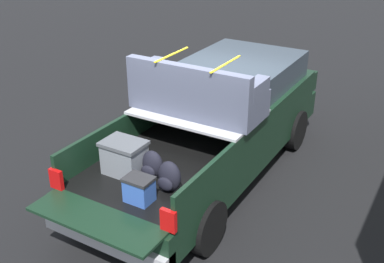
# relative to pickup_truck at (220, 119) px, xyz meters

# --- Properties ---
(ground_plane) EXTENTS (40.00, 40.00, 0.00)m
(ground_plane) POSITION_rel_pickup_truck_xyz_m (-0.34, -0.00, -0.94)
(ground_plane) COLOR black
(pickup_truck) EXTENTS (6.05, 2.06, 2.23)m
(pickup_truck) POSITION_rel_pickup_truck_xyz_m (0.00, 0.00, 0.00)
(pickup_truck) COLOR black
(pickup_truck) RESTS_ON ground_plane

